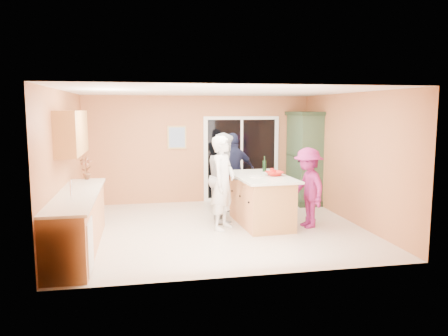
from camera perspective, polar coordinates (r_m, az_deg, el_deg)
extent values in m
plane|color=beige|center=(8.50, -0.87, -7.82)|extent=(5.50, 5.50, 0.00)
cube|color=white|center=(8.20, -0.91, 9.97)|extent=(5.50, 5.00, 0.10)
cube|color=#EB9760|center=(10.71, -3.23, 2.46)|extent=(5.50, 0.10, 2.60)
cube|color=#EB9760|center=(5.83, 3.41, -1.92)|extent=(5.50, 0.10, 2.60)
cube|color=#EB9760|center=(8.23, -20.09, 0.43)|extent=(0.10, 5.00, 2.60)
cube|color=#EB9760|center=(9.14, 16.35, 1.26)|extent=(0.10, 5.00, 2.60)
cube|color=#CC824F|center=(7.47, -18.58, -6.85)|extent=(0.60, 3.00, 0.90)
cube|color=silver|center=(6.43, -19.77, -9.70)|extent=(0.62, 0.60, 0.72)
cube|color=beige|center=(7.36, -18.62, -3.30)|extent=(0.65, 3.05, 0.04)
cylinder|color=silver|center=(6.85, -19.36, -2.69)|extent=(0.02, 0.02, 0.30)
cube|color=#CC824F|center=(7.96, -19.26, 4.40)|extent=(0.35, 1.60, 0.75)
cube|color=white|center=(10.90, 2.28, 1.23)|extent=(1.90, 0.05, 2.10)
cube|color=black|center=(10.88, 2.30, 1.22)|extent=(1.70, 0.03, 1.94)
cube|color=white|center=(10.88, 2.31, 1.22)|extent=(0.06, 0.04, 1.94)
cube|color=silver|center=(10.91, 3.08, 0.97)|extent=(0.02, 0.03, 0.12)
cube|color=tan|center=(10.61, -6.18, 4.00)|extent=(0.46, 0.03, 0.56)
cube|color=#445E8E|center=(10.60, -6.17, 4.00)|extent=(0.38, 0.02, 0.48)
cube|color=#CC824F|center=(8.70, 4.84, -4.31)|extent=(0.94, 1.69, 0.94)
cube|color=beige|center=(8.61, 4.88, -1.13)|extent=(1.11, 1.91, 0.04)
cube|color=black|center=(8.80, 4.81, -6.96)|extent=(0.85, 1.60, 0.11)
cube|color=#1F3220|center=(10.94, 10.33, -4.09)|extent=(0.61, 1.16, 0.13)
cube|color=#38553C|center=(10.78, 10.46, 1.29)|extent=(0.55, 1.10, 2.06)
cube|color=#1F3220|center=(10.71, 10.60, 7.02)|extent=(0.64, 1.21, 0.09)
imported|color=white|center=(8.24, -0.12, -1.96)|extent=(0.72, 0.78, 1.78)
imported|color=#ACACAF|center=(8.89, 0.04, -1.19)|extent=(0.75, 0.93, 1.80)
imported|color=#161831|center=(9.77, 1.25, -0.53)|extent=(1.09, 0.61, 1.76)
imported|color=#851D56|center=(8.56, 10.90, -2.55)|extent=(0.69, 1.06, 1.54)
imported|color=red|center=(8.62, 6.60, -0.72)|extent=(0.39, 0.39, 0.08)
imported|color=#B61229|center=(8.73, -17.56, -0.02)|extent=(0.25, 0.18, 0.43)
cylinder|color=red|center=(8.67, 6.58, -0.59)|extent=(0.10, 0.10, 0.11)
cylinder|color=red|center=(8.84, 6.28, -0.41)|extent=(0.10, 0.10, 0.11)
cylinder|color=black|center=(9.15, 5.30, 0.27)|extent=(0.08, 0.08, 0.24)
cylinder|color=black|center=(9.13, 5.31, 1.29)|extent=(0.03, 0.03, 0.09)
cylinder|color=silver|center=(8.47, 4.15, -1.07)|extent=(0.30, 0.30, 0.02)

